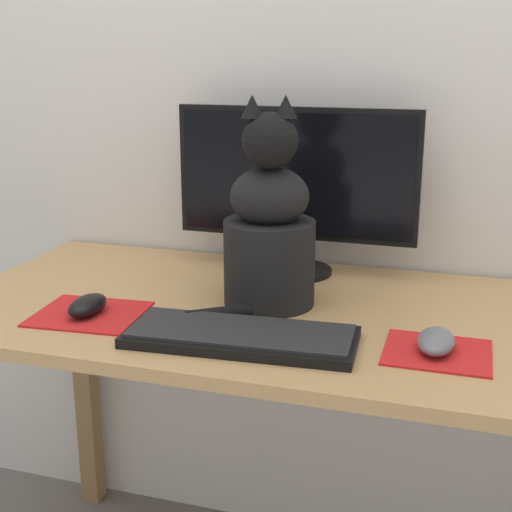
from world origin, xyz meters
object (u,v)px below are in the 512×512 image
(monitor, at_px, (296,184))
(computer_mouse_left, at_px, (87,305))
(cat, at_px, (269,230))
(computer_mouse_right, at_px, (436,341))
(keyboard, at_px, (241,336))

(monitor, relative_size, computer_mouse_left, 5.14)
(computer_mouse_left, bearing_deg, cat, 28.34)
(monitor, relative_size, cat, 1.31)
(computer_mouse_left, xyz_separation_m, cat, (0.31, 0.17, 0.13))
(computer_mouse_left, relative_size, cat, 0.26)
(monitor, xyz_separation_m, computer_mouse_left, (-0.31, -0.38, -0.18))
(monitor, xyz_separation_m, computer_mouse_right, (0.34, -0.36, -0.19))
(monitor, distance_m, computer_mouse_right, 0.53)
(computer_mouse_right, relative_size, cat, 0.26)
(computer_mouse_right, xyz_separation_m, cat, (-0.34, 0.15, 0.13))
(keyboard, bearing_deg, computer_mouse_right, 5.83)
(monitor, height_order, keyboard, monitor)
(keyboard, xyz_separation_m, computer_mouse_left, (-0.32, 0.03, 0.01))
(monitor, distance_m, computer_mouse_left, 0.53)
(computer_mouse_left, distance_m, cat, 0.38)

